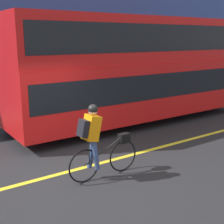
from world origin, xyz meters
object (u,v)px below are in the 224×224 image
object	(u,v)px
bus	(136,65)
street_sign_post	(16,83)
trash_bin	(102,94)
cyclist_on_bike	(97,140)

from	to	relation	value
bus	street_sign_post	bearing A→B (deg)	139.06
trash_bin	cyclist_on_bike	bearing A→B (deg)	-123.56
trash_bin	bus	bearing A→B (deg)	-98.49
bus	trash_bin	world-z (taller)	bus
bus	cyclist_on_bike	size ratio (longest dim) A/B	5.21
cyclist_on_bike	street_sign_post	xyz separation A→B (m)	(0.31, 6.33, 0.48)
bus	cyclist_on_bike	bearing A→B (deg)	-138.37
cyclist_on_bike	trash_bin	distance (m)	7.61
cyclist_on_bike	trash_bin	xyz separation A→B (m)	(4.20, 6.33, -0.35)
trash_bin	street_sign_post	world-z (taller)	street_sign_post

